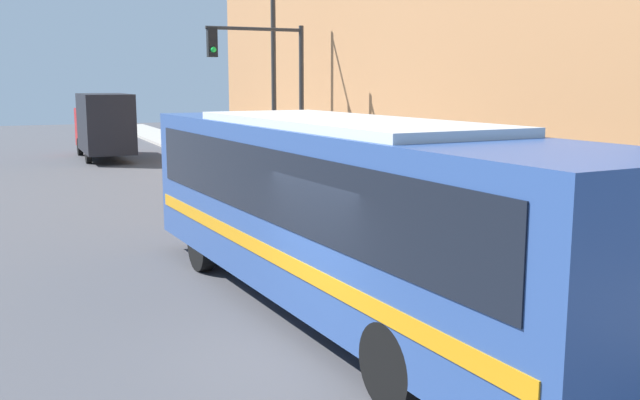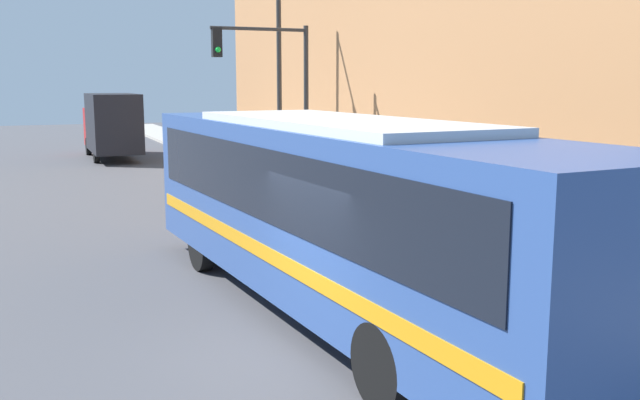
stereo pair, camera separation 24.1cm
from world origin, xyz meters
name	(u,v)px [view 2 (the right image)]	position (x,y,z in m)	size (l,w,h in m)	color
ground_plane	(312,358)	(0.00, 0.00, 0.00)	(120.00, 120.00, 0.00)	#47474C
sidewalk	(262,170)	(5.82, 20.00, 0.09)	(2.65, 70.00, 0.17)	#A8A399
building_facade	(417,23)	(10.15, 14.67, 5.94)	(6.00, 27.34, 11.88)	#B27A4C
city_bus	(334,202)	(1.06, 1.62, 1.88)	(3.31, 12.16, 3.24)	#2D4C8C
delivery_truck	(111,124)	(0.60, 28.16, 1.75)	(2.20, 7.06, 3.25)	black
fire_hydrant	(425,223)	(5.10, 5.49, 0.52)	(0.27, 0.36, 0.71)	#999999
traffic_light_pole	(275,79)	(4.15, 13.45, 3.91)	(3.28, 0.35, 5.45)	#2D2D2D
street_lamp	(271,60)	(5.02, 16.40, 4.60)	(2.58, 0.28, 7.49)	#2D2D2D
pedestrian_near_corner	(353,170)	(6.25, 11.87, 0.99)	(0.34, 0.34, 1.62)	slate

